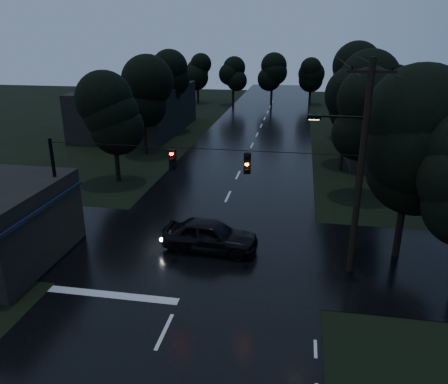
% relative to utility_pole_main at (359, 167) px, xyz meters
% --- Properties ---
extents(main_road, '(12.00, 120.00, 0.02)m').
position_rel_utility_pole_main_xyz_m(main_road, '(-7.41, 19.00, -5.26)').
color(main_road, black).
rests_on(main_road, ground).
extents(cross_street, '(60.00, 9.00, 0.02)m').
position_rel_utility_pole_main_xyz_m(cross_street, '(-7.41, 1.00, -5.26)').
color(cross_street, black).
rests_on(cross_street, ground).
extents(building_far_right, '(10.00, 14.00, 4.40)m').
position_rel_utility_pole_main_xyz_m(building_far_right, '(6.59, 23.00, -3.06)').
color(building_far_right, black).
rests_on(building_far_right, ground).
extents(building_far_left, '(10.00, 16.00, 5.00)m').
position_rel_utility_pole_main_xyz_m(building_far_left, '(-21.41, 29.00, -2.76)').
color(building_far_left, black).
rests_on(building_far_left, ground).
extents(utility_pole_main, '(3.50, 0.30, 10.00)m').
position_rel_utility_pole_main_xyz_m(utility_pole_main, '(0.00, 0.00, 0.00)').
color(utility_pole_main, black).
rests_on(utility_pole_main, ground).
extents(utility_pole_far, '(2.00, 0.30, 7.50)m').
position_rel_utility_pole_main_xyz_m(utility_pole_far, '(0.89, 17.00, -1.38)').
color(utility_pole_far, black).
rests_on(utility_pole_far, ground).
extents(anchor_pole_left, '(0.18, 0.18, 6.00)m').
position_rel_utility_pole_main_xyz_m(anchor_pole_left, '(-14.91, 0.00, -2.26)').
color(anchor_pole_left, black).
rests_on(anchor_pole_left, ground).
extents(span_signals, '(15.00, 0.37, 1.12)m').
position_rel_utility_pole_main_xyz_m(span_signals, '(-6.85, -0.01, -0.01)').
color(span_signals, black).
rests_on(span_signals, ground).
extents(tree_corner_near, '(4.48, 4.48, 9.44)m').
position_rel_utility_pole_main_xyz_m(tree_corner_near, '(2.59, 2.00, 0.74)').
color(tree_corner_near, black).
rests_on(tree_corner_near, ground).
extents(tree_left_a, '(3.92, 3.92, 8.26)m').
position_rel_utility_pole_main_xyz_m(tree_left_a, '(-16.41, 11.00, -0.02)').
color(tree_left_a, black).
rests_on(tree_left_a, ground).
extents(tree_left_b, '(4.20, 4.20, 8.85)m').
position_rel_utility_pole_main_xyz_m(tree_left_b, '(-17.01, 19.00, 0.36)').
color(tree_left_b, black).
rests_on(tree_left_b, ground).
extents(tree_left_c, '(4.48, 4.48, 9.44)m').
position_rel_utility_pole_main_xyz_m(tree_left_c, '(-17.61, 29.00, 0.74)').
color(tree_left_c, black).
rests_on(tree_left_c, ground).
extents(tree_right_a, '(4.20, 4.20, 8.85)m').
position_rel_utility_pole_main_xyz_m(tree_right_a, '(1.59, 11.00, 0.36)').
color(tree_right_a, black).
rests_on(tree_right_a, ground).
extents(tree_right_b, '(4.48, 4.48, 9.44)m').
position_rel_utility_pole_main_xyz_m(tree_right_b, '(2.19, 19.00, 0.74)').
color(tree_right_b, black).
rests_on(tree_right_b, ground).
extents(tree_right_c, '(4.76, 4.76, 10.03)m').
position_rel_utility_pole_main_xyz_m(tree_right_c, '(2.79, 29.00, 1.11)').
color(tree_right_c, black).
rests_on(tree_right_c, ground).
extents(car, '(5.16, 2.32, 1.72)m').
position_rel_utility_pole_main_xyz_m(car, '(-7.02, 0.97, -4.40)').
color(car, black).
rests_on(car, ground).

